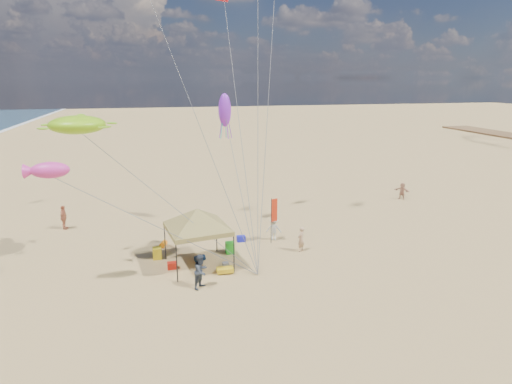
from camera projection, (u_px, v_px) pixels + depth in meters
ground at (269, 278)px, 22.68m from camera, size 280.00×280.00×0.00m
canopy_tent at (197, 211)px, 23.44m from camera, size 6.28×6.28×3.92m
feather_flag at (273, 213)px, 27.08m from camera, size 0.45×0.15×3.02m
cooler_red at (172, 266)px, 23.80m from camera, size 0.54×0.38×0.38m
cooler_blue at (241, 239)px, 27.78m from camera, size 0.54×0.38×0.38m
bag_navy at (200, 258)px, 24.79m from camera, size 0.69×0.54×0.36m
bag_orange at (163, 244)px, 26.92m from camera, size 0.54×0.69×0.36m
chair_green at (230, 248)px, 25.89m from camera, size 0.50×0.50×0.70m
chair_yellow at (157, 253)px, 25.09m from camera, size 0.50×0.50×0.70m
crate_grey at (226, 265)px, 24.03m from camera, size 0.34×0.30×0.28m
beach_cart at (225, 270)px, 23.24m from camera, size 0.90×0.50×0.24m
person_near_a at (301, 239)px, 26.06m from camera, size 0.68×0.66×1.58m
person_near_b at (201, 271)px, 21.47m from camera, size 1.10×1.11×1.81m
person_near_c at (274, 229)px, 27.88m from camera, size 1.15×0.90×1.56m
person_far_a at (64, 217)px, 29.87m from camera, size 0.55×1.06×1.73m
person_far_c at (402, 191)px, 37.37m from camera, size 1.18×1.37×1.49m
turtle_kite at (77, 125)px, 22.00m from camera, size 3.13×2.62×0.96m
fish_kite at (50, 170)px, 19.94m from camera, size 1.81×0.98×0.78m
squid_kite at (225, 110)px, 28.68m from camera, size 1.12×1.12×2.24m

